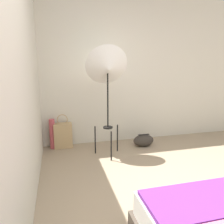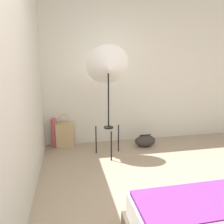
% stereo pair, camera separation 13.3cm
% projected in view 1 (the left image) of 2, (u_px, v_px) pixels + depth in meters
% --- Properties ---
extents(wall_back, '(8.00, 0.05, 2.60)m').
position_uv_depth(wall_back, '(115.00, 71.00, 3.92)').
color(wall_back, beige).
rests_on(wall_back, ground_plane).
extents(wall_side_left, '(0.05, 8.00, 2.60)m').
position_uv_depth(wall_side_left, '(24.00, 79.00, 2.11)').
color(wall_side_left, beige).
rests_on(wall_side_left, ground_plane).
extents(photo_umbrella, '(0.65, 0.44, 1.71)m').
position_uv_depth(photo_umbrella, '(108.00, 69.00, 3.22)').
color(photo_umbrella, black).
rests_on(photo_umbrella, ground_plane).
extents(tote_bag, '(0.31, 0.17, 0.59)m').
position_uv_depth(tote_bag, '(63.00, 135.00, 3.79)').
color(tote_bag, tan).
rests_on(tote_bag, ground_plane).
extents(duffel_bag, '(0.37, 0.21, 0.22)m').
position_uv_depth(duffel_bag, '(143.00, 140.00, 3.87)').
color(duffel_bag, '#332D28').
rests_on(duffel_bag, ground_plane).
extents(paper_roll, '(0.10, 0.10, 0.52)m').
position_uv_depth(paper_roll, '(52.00, 134.00, 3.73)').
color(paper_roll, '#BC4C56').
rests_on(paper_roll, ground_plane).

